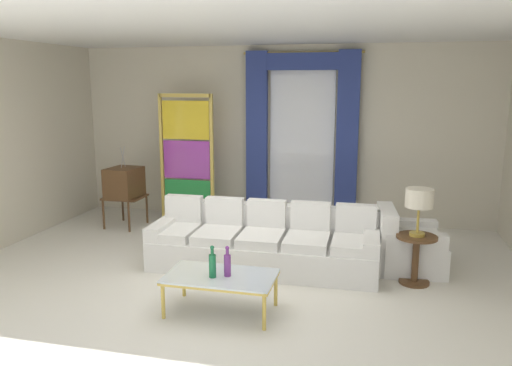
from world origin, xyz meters
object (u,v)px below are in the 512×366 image
round_side_table (416,255)px  table_lamp_brass (419,200)px  peacock_figurine (205,219)px  bottle_crystal_tall (227,264)px  stained_glass_divider (187,162)px  couch_white_long (264,244)px  armchair_white (405,248)px  coffee_table (221,278)px  bottle_blue_decanter (212,264)px  vintage_tv (124,184)px

round_side_table → table_lamp_brass: (0.00, 0.00, 0.67)m
peacock_figurine → bottle_crystal_tall: bearing=-66.0°
bottle_crystal_tall → stained_glass_divider: stained_glass_divider is taller
couch_white_long → armchair_white: couch_white_long is taller
couch_white_long → bottle_crystal_tall: 1.44m
coffee_table → bottle_blue_decanter: bottle_blue_decanter is taller
coffee_table → table_lamp_brass: bearing=32.3°
coffee_table → armchair_white: size_ratio=1.28×
bottle_blue_decanter → peacock_figurine: bearing=111.0°
coffee_table → stained_glass_divider: 3.60m
bottle_crystal_tall → stained_glass_divider: size_ratio=0.15×
armchair_white → stained_glass_divider: stained_glass_divider is taller
bottle_crystal_tall → vintage_tv: (-2.61, 2.73, 0.19)m
round_side_table → table_lamp_brass: 0.67m
armchair_white → stained_glass_divider: 3.87m
peacock_figurine → round_side_table: 3.44m
coffee_table → bottle_blue_decanter: 0.20m
bottle_blue_decanter → bottle_crystal_tall: bearing=25.5°
vintage_tv → peacock_figurine: bearing=-2.1°
armchair_white → coffee_table: bearing=-138.0°
armchair_white → stained_glass_divider: size_ratio=0.40×
coffee_table → bottle_crystal_tall: bottle_crystal_tall is taller
armchair_white → round_side_table: bearing=-78.9°
vintage_tv → armchair_white: vintage_tv is taller
vintage_tv → stained_glass_divider: size_ratio=0.61×
round_side_table → bottle_blue_decanter: bearing=-147.0°
bottle_crystal_tall → peacock_figurine: bottle_crystal_tall is taller
stained_glass_divider → round_side_table: stained_glass_divider is taller
couch_white_long → vintage_tv: bearing=154.0°
peacock_figurine → armchair_white: bearing=-16.8°
armchair_white → round_side_table: armchair_white is taller
coffee_table → peacock_figurine: size_ratio=1.90×
stained_glass_divider → table_lamp_brass: stained_glass_divider is taller
bottle_blue_decanter → stained_glass_divider: stained_glass_divider is taller
coffee_table → stained_glass_divider: (-1.59, 3.15, 0.69)m
bottle_blue_decanter → stained_glass_divider: 3.61m
couch_white_long → bottle_crystal_tall: bearing=-92.8°
armchair_white → table_lamp_brass: size_ratio=1.56×
bottle_crystal_tall → armchair_white: 2.57m
couch_white_long → armchair_white: (1.79, 0.34, -0.02)m
vintage_tv → peacock_figurine: 1.51m
bottle_blue_decanter → stained_glass_divider: bearing=115.3°
armchair_white → peacock_figurine: (-3.05, 0.92, -0.07)m
coffee_table → round_side_table: (2.03, 1.28, -0.02)m
couch_white_long → peacock_figurine: size_ratio=4.89×
bottle_blue_decanter → couch_white_long: bearing=82.0°
vintage_tv → round_side_table: (4.57, -1.44, -0.37)m
peacock_figurine → bottle_blue_decanter: bearing=-69.0°
vintage_tv → table_lamp_brass: size_ratio=2.36×
vintage_tv → round_side_table: size_ratio=2.26×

